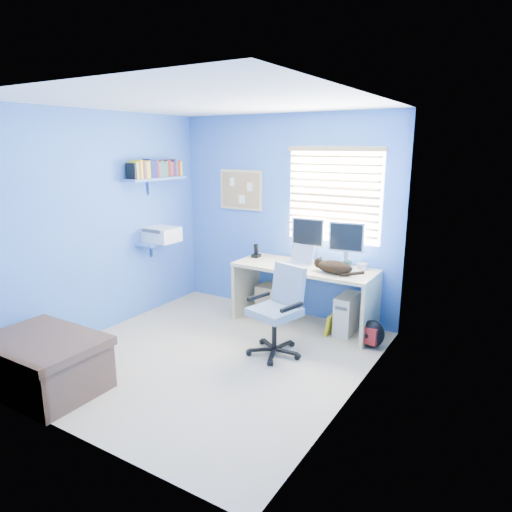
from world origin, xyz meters
The scene contains 23 objects.
floor centered at (0.00, 0.00, 0.00)m, with size 3.00×3.20×0.00m, color #C0AB95.
ceiling centered at (0.00, 0.00, 2.50)m, with size 3.00×3.20×0.00m, color white.
wall_back centered at (0.00, 1.60, 1.25)m, with size 3.00×0.01×2.50m, color #407CCC.
wall_front centered at (0.00, -1.60, 1.25)m, with size 3.00×0.01×2.50m, color #407CCC.
wall_left centered at (-1.50, 0.00, 1.25)m, with size 0.01×3.20×2.50m, color #407CCC.
wall_right centered at (1.50, 0.00, 1.25)m, with size 0.01×3.20×2.50m, color #407CCC.
desk centered at (0.45, 1.26, 0.37)m, with size 1.67×0.65×0.74m, color tan.
laptop centered at (0.34, 1.24, 0.85)m, with size 0.33×0.26×0.22m, color silver.
monitor_left centered at (0.39, 1.46, 1.01)m, with size 0.40×0.12×0.54m, color silver.
monitor_right centered at (0.89, 1.42, 1.01)m, with size 0.40×0.12×0.54m, color silver.
phone centered at (-0.27, 1.34, 0.82)m, with size 0.09×0.11×0.17m, color black.
mug centered at (0.93, 1.38, 0.79)m, with size 0.10×0.09×0.10m, color #296451.
cd_spindle centered at (1.07, 1.48, 0.78)m, with size 0.13×0.13×0.07m, color silver.
cat centered at (0.87, 1.14, 0.81)m, with size 0.40×0.21×0.14m, color black.
tower_pc centered at (0.97, 1.34, 0.23)m, with size 0.19×0.44×0.45m, color beige.
drawer_boxes centered at (-0.03, 1.34, 0.20)m, with size 0.35×0.28×0.41m, color tan.
yellow_book centered at (0.83, 1.14, 0.12)m, with size 0.03×0.17×0.24m, color yellow.
backpack centered at (1.35, 1.08, 0.15)m, with size 0.26×0.20×0.30m, color black.
bed_corner centered at (-0.86, -1.28, 0.24)m, with size 1.01×0.72×0.48m, color brown.
office_chair centered at (0.54, 0.43, 0.34)m, with size 0.65×0.65×0.92m.
window_blinds centered at (0.65, 1.57, 1.55)m, with size 1.15×0.05×1.10m.
corkboard centered at (-0.65, 1.58, 1.55)m, with size 0.64×0.02×0.52m.
wall_shelves centered at (-1.35, 0.75, 1.43)m, with size 0.42×0.90×1.05m.
Camera 1 is at (2.65, -3.46, 2.12)m, focal length 32.00 mm.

